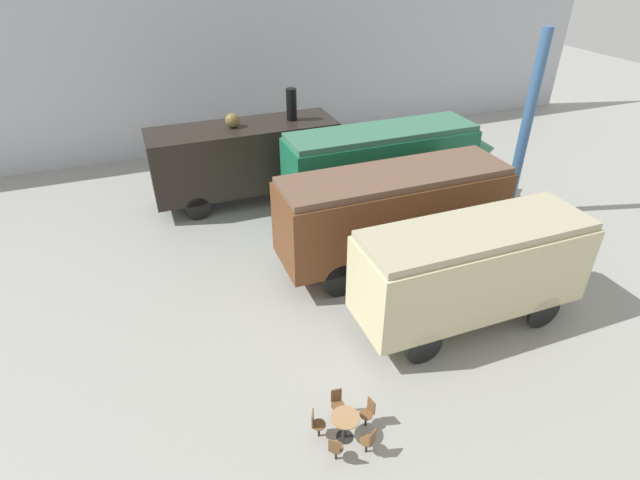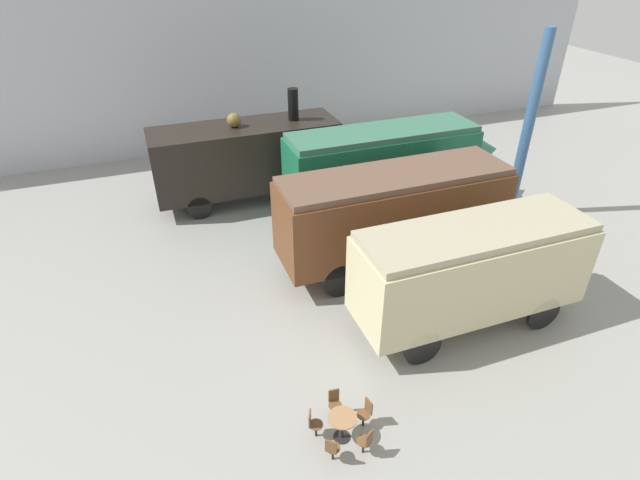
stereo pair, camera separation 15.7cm
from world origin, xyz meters
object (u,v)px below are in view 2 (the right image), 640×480
object	(u,v)px
steam_locomotive	(247,156)
passenger_coach_wooden	(393,211)
streamlined_locomotive	(396,163)
passenger_coach_vintage	(471,268)
cafe_chair_0	(332,448)
visitor_person	(436,268)
cafe_table_near	(342,423)

from	to	relation	value
steam_locomotive	passenger_coach_wooden	bearing A→B (deg)	-62.78
streamlined_locomotive	passenger_coach_vintage	xyz separation A→B (m)	(-1.45, -7.78, -0.17)
steam_locomotive	passenger_coach_wooden	world-z (taller)	steam_locomotive
passenger_coach_wooden	cafe_chair_0	xyz separation A→B (m)	(-5.25, -7.21, -1.80)
passenger_coach_wooden	visitor_person	xyz separation A→B (m)	(0.77, -2.01, -1.45)
cafe_table_near	visitor_person	world-z (taller)	visitor_person
steam_locomotive	passenger_coach_vintage	bearing A→B (deg)	-68.34
cafe_chair_0	streamlined_locomotive	bearing A→B (deg)	8.75
passenger_coach_vintage	cafe_chair_0	world-z (taller)	passenger_coach_vintage
cafe_chair_0	steam_locomotive	bearing A→B (deg)	36.61
steam_locomotive	cafe_chair_0	xyz separation A→B (m)	(-1.47, -14.56, -1.66)
streamlined_locomotive	cafe_chair_0	world-z (taller)	streamlined_locomotive
cafe_table_near	visitor_person	size ratio (longest dim) A/B	0.48
streamlined_locomotive	cafe_table_near	xyz separation A→B (m)	(-6.88, -10.56, -1.76)
visitor_person	passenger_coach_wooden	bearing A→B (deg)	111.08
cafe_chair_0	visitor_person	world-z (taller)	visitor_person
steam_locomotive	visitor_person	distance (m)	10.48
steam_locomotive	cafe_chair_0	world-z (taller)	steam_locomotive
passenger_coach_vintage	cafe_chair_0	xyz separation A→B (m)	(-5.93, -3.32, -1.65)
steam_locomotive	cafe_table_near	bearing A→B (deg)	-93.97
streamlined_locomotive	passenger_coach_vintage	size ratio (longest dim) A/B	1.39
steam_locomotive	visitor_person	size ratio (longest dim) A/B	5.29
cafe_table_near	cafe_chair_0	xyz separation A→B (m)	(-0.50, -0.54, -0.06)
streamlined_locomotive	visitor_person	size ratio (longest dim) A/B	6.40
passenger_coach_vintage	visitor_person	size ratio (longest dim) A/B	4.59
streamlined_locomotive	cafe_table_near	bearing A→B (deg)	-123.11
streamlined_locomotive	visitor_person	xyz separation A→B (m)	(-1.36, -5.90, -1.47)
passenger_coach_wooden	visitor_person	size ratio (longest dim) A/B	5.31
steam_locomotive	streamlined_locomotive	bearing A→B (deg)	-30.31
passenger_coach_wooden	passenger_coach_vintage	size ratio (longest dim) A/B	1.16
passenger_coach_vintage	visitor_person	xyz separation A→B (m)	(0.09, 1.89, -1.29)
cafe_table_near	streamlined_locomotive	bearing A→B (deg)	56.89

